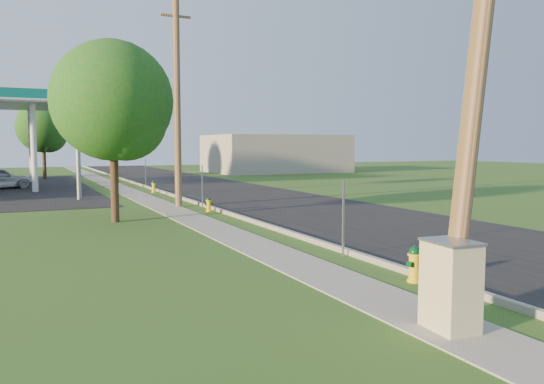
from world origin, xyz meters
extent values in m
plane|color=#345924|center=(0.00, 0.00, 0.00)|extent=(140.00, 140.00, 0.00)
cube|color=black|center=(4.50, 10.00, 0.01)|extent=(8.00, 120.00, 0.02)
cube|color=gray|center=(0.50, 10.00, 0.07)|extent=(0.15, 120.00, 0.15)
cube|color=gray|center=(-1.25, 10.00, 0.01)|extent=(1.50, 120.00, 0.03)
cylinder|color=brown|center=(-0.60, -1.00, 4.75)|extent=(1.31, 0.32, 9.48)
cylinder|color=brown|center=(-0.60, 17.00, 4.90)|extent=(0.32, 0.32, 9.80)
cube|color=brown|center=(-0.60, 17.00, 8.80)|extent=(1.40, 0.10, 0.10)
cylinder|color=brown|center=(-0.60, 35.00, 4.75)|extent=(0.49, 0.32, 9.50)
cube|color=brown|center=(-0.60, 35.00, 8.50)|extent=(1.40, 0.10, 0.12)
cube|color=gray|center=(0.25, 4.20, 1.00)|extent=(0.05, 0.04, 2.00)
cube|color=gray|center=(0.25, 16.00, 1.00)|extent=(0.05, 0.04, 2.00)
cube|color=gray|center=(0.25, 28.20, 1.00)|extent=(0.05, 0.04, 2.00)
cylinder|color=silver|center=(-6.50, 28.70, 2.75)|extent=(0.36, 0.36, 5.50)
cylinder|color=silver|center=(-6.50, 35.30, 2.75)|extent=(0.36, 0.36, 5.50)
cylinder|color=gray|center=(-4.50, 22.50, 2.50)|extent=(0.24, 0.24, 5.00)
cube|color=silver|center=(-4.50, 22.50, 5.80)|extent=(0.30, 2.00, 2.00)
cube|color=#08625F|center=(-4.50, 22.50, 6.60)|extent=(0.34, 2.04, 0.50)
cube|color=gray|center=(18.00, 45.00, 2.00)|extent=(14.00, 10.00, 4.00)
cylinder|color=#321F13|center=(-4.10, 13.22, 1.75)|extent=(0.30, 0.30, 3.51)
sphere|color=#16541C|center=(-4.10, 13.22, 4.56)|extent=(4.49, 4.49, 4.49)
sphere|color=#16541C|center=(-3.70, 12.92, 3.86)|extent=(3.09, 3.09, 3.09)
cylinder|color=#321F13|center=(-5.41, 42.32, 1.73)|extent=(0.30, 0.30, 3.46)
sphere|color=#16541C|center=(-5.41, 42.32, 4.50)|extent=(4.43, 4.43, 4.43)
sphere|color=#16541C|center=(-5.01, 42.02, 3.81)|extent=(3.05, 3.05, 3.05)
cylinder|color=yellow|center=(0.18, 1.34, 0.03)|extent=(0.30, 0.30, 0.06)
cylinder|color=yellow|center=(0.18, 1.34, 0.32)|extent=(0.23, 0.23, 0.64)
cylinder|color=yellow|center=(0.18, 1.34, 0.60)|extent=(0.30, 0.30, 0.04)
sphere|color=#043713|center=(0.18, 1.34, 0.64)|extent=(0.24, 0.24, 0.24)
cylinder|color=#043713|center=(0.18, 1.34, 0.77)|extent=(0.05, 0.05, 0.06)
cylinder|color=#043713|center=(0.21, 1.20, 0.40)|extent=(0.14, 0.15, 0.12)
cylinder|color=#043713|center=(0.03, 1.31, 0.40)|extent=(0.13, 0.12, 0.10)
cylinder|color=#043713|center=(0.32, 1.38, 0.40)|extent=(0.13, 0.12, 0.10)
cylinder|color=yellow|center=(0.11, 14.72, 0.03)|extent=(0.25, 0.25, 0.05)
cylinder|color=yellow|center=(0.11, 14.72, 0.26)|extent=(0.19, 0.19, 0.53)
cylinder|color=yellow|center=(0.11, 14.72, 0.49)|extent=(0.25, 0.25, 0.04)
sphere|color=#0A3215|center=(0.11, 14.72, 0.53)|extent=(0.20, 0.20, 0.20)
cylinder|color=#0A3215|center=(0.11, 14.72, 0.63)|extent=(0.04, 0.04, 0.05)
cylinder|color=#0A3215|center=(0.10, 14.60, 0.33)|extent=(0.11, 0.12, 0.10)
cylinder|color=#0A3215|center=(-0.01, 14.74, 0.33)|extent=(0.10, 0.09, 0.08)
cylinder|color=#0A3215|center=(0.24, 14.70, 0.33)|extent=(0.10, 0.09, 0.08)
cylinder|color=yellow|center=(0.08, 25.14, 0.03)|extent=(0.28, 0.28, 0.06)
cylinder|color=yellow|center=(0.08, 25.14, 0.30)|extent=(0.22, 0.22, 0.61)
cylinder|color=yellow|center=(0.08, 25.14, 0.57)|extent=(0.28, 0.28, 0.04)
sphere|color=#0D321A|center=(0.08, 25.14, 0.61)|extent=(0.23, 0.23, 0.23)
cylinder|color=#0D321A|center=(0.08, 25.14, 0.73)|extent=(0.05, 0.05, 0.06)
cylinder|color=#0D321A|center=(0.04, 25.00, 0.38)|extent=(0.14, 0.15, 0.11)
cylinder|color=#0D321A|center=(-0.05, 25.18, 0.38)|extent=(0.12, 0.12, 0.09)
cylinder|color=#0D321A|center=(0.22, 25.10, 0.38)|extent=(0.12, 0.12, 0.09)
cube|color=#BBB187|center=(-1.33, -1.25, 0.70)|extent=(0.66, 0.84, 1.40)
cube|color=gray|center=(-1.33, -1.25, 1.42)|extent=(0.70, 0.89, 0.04)
camera|label=1|loc=(-7.30, -7.33, 2.89)|focal=35.00mm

